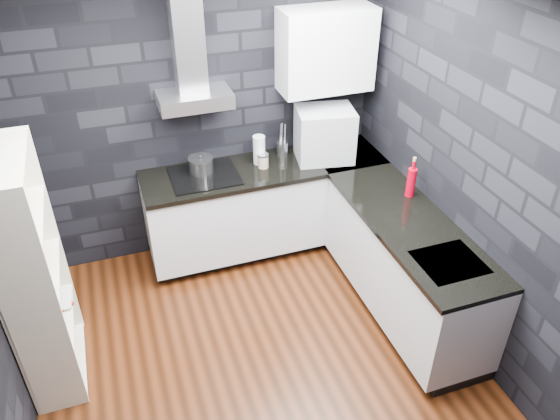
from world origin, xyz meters
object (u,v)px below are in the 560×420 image
pot (201,166)px  bookshelf (34,276)px  utensil_crock (282,149)px  appliance_garage (324,135)px  fruit_bowl (32,280)px  glass_vase (259,150)px  red_bottle (411,182)px  storage_jar (263,161)px

pot → bookshelf: size_ratio=0.12×
pot → utensil_crock: size_ratio=1.60×
appliance_garage → fruit_bowl: appliance_garage is taller
bookshelf → fruit_bowl: (0.00, -0.08, 0.04)m
glass_vase → appliance_garage: appliance_garage is taller
red_bottle → pot: bearing=149.0°
appliance_garage → red_bottle: appliance_garage is taller
glass_vase → storage_jar: 0.11m
appliance_garage → red_bottle: 0.93m
pot → fruit_bowl: 1.73m
utensil_crock → red_bottle: 1.26m
pot → bookshelf: 1.68m
storage_jar → utensil_crock: 0.29m
bookshelf → fruit_bowl: size_ratio=7.70×
red_bottle → fruit_bowl: (-2.89, -0.15, -0.09)m
red_bottle → fruit_bowl: red_bottle is taller
pot → appliance_garage: size_ratio=0.42×
pot → red_bottle: bearing=-31.0°
glass_vase → storage_jar: glass_vase is taller
glass_vase → red_bottle: size_ratio=1.06×
utensil_crock → red_bottle: bearing=-53.0°
utensil_crock → bookshelf: size_ratio=0.07×
utensil_crock → fruit_bowl: utensil_crock is taller
pot → glass_vase: 0.54m
glass_vase → appliance_garage: bearing=-9.3°
red_bottle → fruit_bowl: 2.90m
storage_jar → red_bottle: 1.30m
appliance_garage → red_bottle: (0.41, -0.83, -0.10)m
glass_vase → bookshelf: 2.14m
utensil_crock → fruit_bowl: size_ratio=0.55×
pot → bookshelf: (-1.36, -0.99, -0.07)m
storage_jar → pot: bearing=171.7°
glass_vase → red_bottle: bearing=-42.9°
pot → appliance_garage: 1.13m
pot → red_bottle: (1.53, -0.92, 0.05)m
bookshelf → glass_vase: bearing=37.1°
utensil_crock → bookshelf: bearing=-153.5°
appliance_garage → glass_vase: bearing=-178.9°
pot → glass_vase: (0.53, 0.00, 0.06)m
bookshelf → red_bottle: bearing=10.7°
pot → red_bottle: 1.79m
pot → bookshelf: bearing=-144.1°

